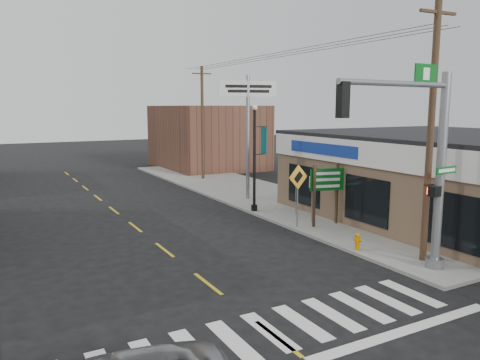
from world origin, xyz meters
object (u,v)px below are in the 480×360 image
guide_sign (326,186)px  bare_tree (419,146)px  utility_pole_near (431,129)px  traffic_signal_pole (425,152)px  dance_center_sign (248,107)px  fire_hydrant (358,241)px  utility_pole_far (202,122)px  lamp_post (255,150)px

guide_sign → bare_tree: (2.81, -2.62, 1.89)m
guide_sign → utility_pole_near: (-0.13, -5.57, 2.79)m
utility_pole_near → guide_sign: bearing=92.0°
bare_tree → traffic_signal_pole: bearing=-137.6°
dance_center_sign → guide_sign: bearing=-74.5°
traffic_signal_pole → fire_hydrant: traffic_signal_pole is taller
traffic_signal_pole → guide_sign: size_ratio=2.36×
guide_sign → utility_pole_far: size_ratio=0.34×
guide_sign → lamp_post: lamp_post is taller
bare_tree → dance_center_sign: bearing=105.9°
guide_sign → utility_pole_far: 15.87m
utility_pole_far → utility_pole_near: bearing=-86.9°
guide_sign → dance_center_sign: 8.06m
bare_tree → utility_pole_far: bearing=96.0°
traffic_signal_pole → lamp_post: size_ratio=1.22×
guide_sign → utility_pole_near: size_ratio=0.31×
traffic_signal_pole → lamp_post: bearing=86.0°
guide_sign → dance_center_sign: dance_center_sign is taller
guide_sign → fire_hydrant: 4.07m
traffic_signal_pole → utility_pole_far: (2.13, 21.96, 0.31)m
traffic_signal_pole → guide_sign: traffic_signal_pole is taller
dance_center_sign → utility_pole_far: bearing=99.6°
utility_pole_near → utility_pole_far: 21.26m
utility_pole_near → traffic_signal_pole: bearing=-142.7°
traffic_signal_pole → bare_tree: bearing=38.2°
bare_tree → fire_hydrant: bearing=-167.2°
lamp_post → utility_pole_near: utility_pole_near is taller
guide_sign → utility_pole_far: (0.90, 15.66, 2.44)m
fire_hydrant → traffic_signal_pole: bearing=-87.7°
traffic_signal_pole → bare_tree: traffic_signal_pole is taller
utility_pole_near → utility_pole_far: bearing=90.6°
traffic_signal_pole → dance_center_sign: dance_center_sign is taller
fire_hydrant → utility_pole_near: 4.86m
traffic_signal_pole → fire_hydrant: 4.53m
bare_tree → utility_pole_far: (-1.90, 18.27, 0.56)m
dance_center_sign → utility_pole_near: utility_pole_near is taller
traffic_signal_pole → dance_center_sign: size_ratio=0.93×
traffic_signal_pole → bare_tree: (4.03, 3.69, -0.24)m
dance_center_sign → utility_pole_near: 12.83m
utility_pole_far → guide_sign: bearing=-87.4°
bare_tree → utility_pole_far: utility_pole_far is taller
lamp_post → guide_sign: bearing=-49.2°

